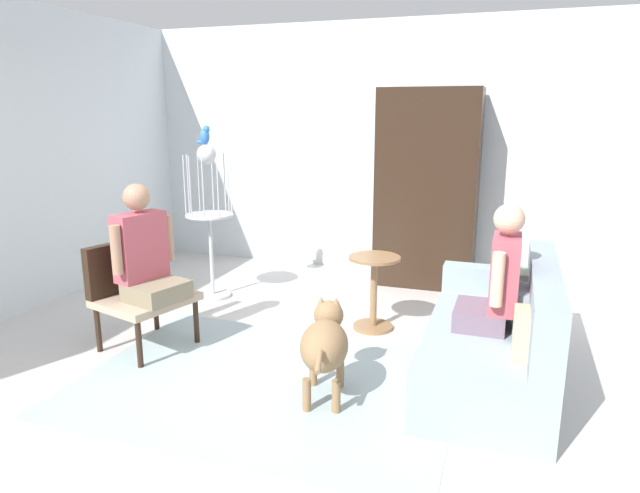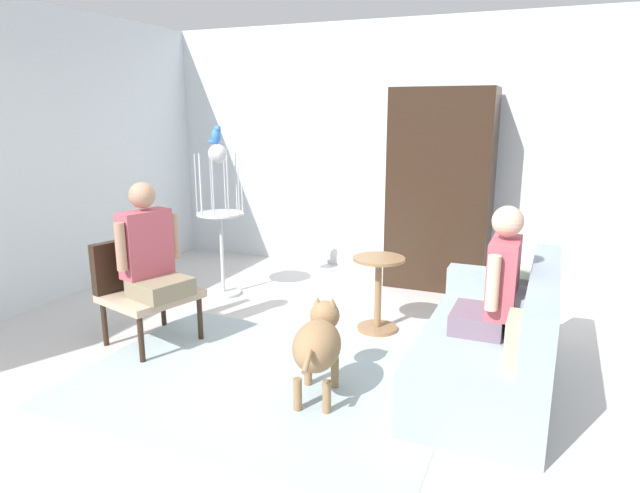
{
  "view_description": "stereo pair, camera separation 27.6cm",
  "coord_description": "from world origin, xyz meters",
  "px_view_note": "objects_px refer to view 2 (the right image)",
  "views": [
    {
      "loc": [
        1.42,
        -3.43,
        1.87
      ],
      "look_at": [
        0.1,
        0.45,
        0.87
      ],
      "focal_mm": 31.43,
      "sensor_mm": 36.0,
      "label": 1
    },
    {
      "loc": [
        1.68,
        -3.33,
        1.87
      ],
      "look_at": [
        0.1,
        0.45,
        0.87
      ],
      "focal_mm": 31.43,
      "sensor_mm": 36.0,
      "label": 2
    }
  ],
  "objects_px": {
    "round_end_table": "(378,290)",
    "parrot": "(216,135)",
    "armoire_cabinet": "(440,190)",
    "couch": "(497,345)",
    "bird_cage_stand": "(220,210)",
    "person_on_couch": "(496,283)",
    "armchair": "(142,282)",
    "dog": "(318,342)",
    "person_on_armchair": "(150,251)"
  },
  "relations": [
    {
      "from": "parrot",
      "to": "armoire_cabinet",
      "type": "bearing_deg",
      "value": 30.87
    },
    {
      "from": "person_on_couch",
      "to": "bird_cage_stand",
      "type": "relative_size",
      "value": 0.56
    },
    {
      "from": "dog",
      "to": "parrot",
      "type": "xyz_separation_m",
      "value": [
        -1.75,
        1.57,
        1.25
      ]
    },
    {
      "from": "couch",
      "to": "parrot",
      "type": "xyz_separation_m",
      "value": [
        -2.83,
        1.0,
        1.32
      ]
    },
    {
      "from": "armchair",
      "to": "parrot",
      "type": "relative_size",
      "value": 4.69
    },
    {
      "from": "armchair",
      "to": "person_on_couch",
      "type": "distance_m",
      "value": 2.78
    },
    {
      "from": "armchair",
      "to": "person_on_couch",
      "type": "height_order",
      "value": "person_on_couch"
    },
    {
      "from": "person_on_couch",
      "to": "armoire_cabinet",
      "type": "bearing_deg",
      "value": 110.0
    },
    {
      "from": "round_end_table",
      "to": "bird_cage_stand",
      "type": "height_order",
      "value": "bird_cage_stand"
    },
    {
      "from": "couch",
      "to": "dog",
      "type": "bearing_deg",
      "value": -152.11
    },
    {
      "from": "round_end_table",
      "to": "parrot",
      "type": "height_order",
      "value": "parrot"
    },
    {
      "from": "armchair",
      "to": "parrot",
      "type": "xyz_separation_m",
      "value": [
        -0.03,
        1.25,
        1.14
      ]
    },
    {
      "from": "bird_cage_stand",
      "to": "parrot",
      "type": "height_order",
      "value": "parrot"
    },
    {
      "from": "armchair",
      "to": "armoire_cabinet",
      "type": "distance_m",
      "value": 3.17
    },
    {
      "from": "person_on_couch",
      "to": "bird_cage_stand",
      "type": "xyz_separation_m",
      "value": [
        -2.78,
        1.03,
        0.13
      ]
    },
    {
      "from": "bird_cage_stand",
      "to": "armoire_cabinet",
      "type": "distance_m",
      "value": 2.31
    },
    {
      "from": "couch",
      "to": "armoire_cabinet",
      "type": "bearing_deg",
      "value": 111.1
    },
    {
      "from": "round_end_table",
      "to": "dog",
      "type": "height_order",
      "value": "round_end_table"
    },
    {
      "from": "couch",
      "to": "armchair",
      "type": "distance_m",
      "value": 2.81
    },
    {
      "from": "armoire_cabinet",
      "to": "couch",
      "type": "bearing_deg",
      "value": -68.9
    },
    {
      "from": "round_end_table",
      "to": "parrot",
      "type": "relative_size",
      "value": 3.63
    },
    {
      "from": "person_on_armchair",
      "to": "dog",
      "type": "relative_size",
      "value": 1.09
    },
    {
      "from": "round_end_table",
      "to": "person_on_armchair",
      "type": "bearing_deg",
      "value": -148.4
    },
    {
      "from": "dog",
      "to": "parrot",
      "type": "bearing_deg",
      "value": 137.97
    },
    {
      "from": "couch",
      "to": "person_on_couch",
      "type": "bearing_deg",
      "value": -138.22
    },
    {
      "from": "person_on_armchair",
      "to": "round_end_table",
      "type": "height_order",
      "value": "person_on_armchair"
    },
    {
      "from": "round_end_table",
      "to": "armoire_cabinet",
      "type": "xyz_separation_m",
      "value": [
        0.21,
        1.5,
        0.68
      ]
    },
    {
      "from": "couch",
      "to": "dog",
      "type": "relative_size",
      "value": 2.1
    },
    {
      "from": "couch",
      "to": "parrot",
      "type": "bearing_deg",
      "value": 160.53
    },
    {
      "from": "parrot",
      "to": "round_end_table",
      "type": "bearing_deg",
      "value": -9.99
    },
    {
      "from": "armchair",
      "to": "bird_cage_stand",
      "type": "xyz_separation_m",
      "value": [
        -0.03,
        1.25,
        0.39
      ]
    },
    {
      "from": "person_on_armchair",
      "to": "couch",
      "type": "bearing_deg",
      "value": 6.32
    },
    {
      "from": "couch",
      "to": "armchair",
      "type": "height_order",
      "value": "couch"
    },
    {
      "from": "bird_cage_stand",
      "to": "armoire_cabinet",
      "type": "bearing_deg",
      "value": 30.96
    },
    {
      "from": "round_end_table",
      "to": "armoire_cabinet",
      "type": "distance_m",
      "value": 1.66
    },
    {
      "from": "armchair",
      "to": "armoire_cabinet",
      "type": "height_order",
      "value": "armoire_cabinet"
    },
    {
      "from": "person_on_armchair",
      "to": "parrot",
      "type": "xyz_separation_m",
      "value": [
        -0.18,
        1.29,
        0.85
      ]
    },
    {
      "from": "couch",
      "to": "bird_cage_stand",
      "type": "height_order",
      "value": "bird_cage_stand"
    },
    {
      "from": "couch",
      "to": "round_end_table",
      "type": "xyz_separation_m",
      "value": [
        -1.06,
        0.69,
        0.06
      ]
    },
    {
      "from": "bird_cage_stand",
      "to": "parrot",
      "type": "bearing_deg",
      "value": -180.0
    },
    {
      "from": "dog",
      "to": "person_on_couch",
      "type": "bearing_deg",
      "value": 27.32
    },
    {
      "from": "bird_cage_stand",
      "to": "couch",
      "type": "bearing_deg",
      "value": -19.52
    },
    {
      "from": "round_end_table",
      "to": "armoire_cabinet",
      "type": "relative_size",
      "value": 0.31
    },
    {
      "from": "person_on_couch",
      "to": "round_end_table",
      "type": "distance_m",
      "value": 1.31
    },
    {
      "from": "person_on_couch",
      "to": "bird_cage_stand",
      "type": "distance_m",
      "value": 2.97
    },
    {
      "from": "round_end_table",
      "to": "bird_cage_stand",
      "type": "bearing_deg",
      "value": 169.97
    },
    {
      "from": "round_end_table",
      "to": "person_on_couch",
      "type": "bearing_deg",
      "value": -35.21
    },
    {
      "from": "bird_cage_stand",
      "to": "parrot",
      "type": "xyz_separation_m",
      "value": [
        -0.01,
        -0.0,
        0.74
      ]
    },
    {
      "from": "person_on_armchair",
      "to": "dog",
      "type": "bearing_deg",
      "value": -10.1
    },
    {
      "from": "parrot",
      "to": "armoire_cabinet",
      "type": "height_order",
      "value": "armoire_cabinet"
    }
  ]
}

